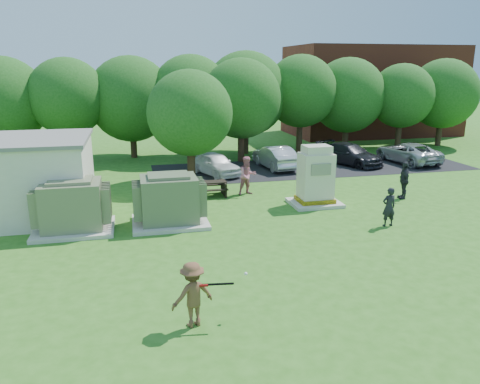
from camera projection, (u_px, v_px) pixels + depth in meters
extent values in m
plane|color=#2D6619|center=(268.00, 261.00, 15.39)|extent=(120.00, 120.00, 0.00)
cube|color=maroon|center=(371.00, 91.00, 43.70)|extent=(15.00, 8.00, 8.00)
cube|color=#232326|center=(313.00, 167.00, 29.62)|extent=(20.00, 6.00, 0.01)
cube|color=beige|center=(75.00, 229.00, 18.17)|extent=(3.00, 2.40, 0.15)
cube|color=#697151|center=(72.00, 205.00, 17.91)|extent=(2.20, 1.80, 1.80)
cube|color=#697151|center=(70.00, 181.00, 17.67)|extent=(1.60, 1.30, 0.12)
cube|color=#697151|center=(37.00, 207.00, 17.63)|extent=(0.32, 1.50, 1.35)
cube|color=#697151|center=(106.00, 202.00, 18.19)|extent=(0.32, 1.50, 1.35)
cube|color=beige|center=(170.00, 222.00, 18.98)|extent=(3.00, 2.40, 0.15)
cube|color=#5A6647|center=(169.00, 199.00, 18.73)|extent=(2.20, 1.80, 1.80)
cube|color=#5A6647|center=(168.00, 176.00, 18.48)|extent=(1.60, 1.30, 0.12)
cube|color=#5A6647|center=(137.00, 200.00, 18.44)|extent=(0.32, 1.50, 1.35)
cube|color=#5A6647|center=(201.00, 196.00, 19.00)|extent=(0.32, 1.50, 1.35)
cube|color=beige|center=(314.00, 203.00, 21.65)|extent=(2.27, 1.85, 0.15)
cube|color=yellow|center=(315.00, 199.00, 21.61)|extent=(1.60, 1.29, 0.19)
cube|color=beige|center=(316.00, 176.00, 21.32)|extent=(1.44, 1.13, 2.06)
cube|color=beige|center=(317.00, 149.00, 21.00)|extent=(1.18, 0.93, 0.36)
cube|color=gray|center=(321.00, 170.00, 20.65)|extent=(0.93, 0.04, 0.51)
cube|color=black|center=(209.00, 182.00, 22.91)|extent=(1.71, 0.66, 0.06)
cube|color=black|center=(207.00, 185.00, 23.47)|extent=(1.71, 0.24, 0.05)
cube|color=black|center=(211.00, 190.00, 22.49)|extent=(1.71, 0.24, 0.05)
cube|color=black|center=(194.00, 190.00, 22.84)|extent=(0.08, 1.28, 0.70)
cube|color=black|center=(224.00, 188.00, 23.16)|extent=(0.08, 1.28, 0.70)
imported|color=brown|center=(193.00, 294.00, 11.35)|extent=(1.21, 0.91, 1.66)
imported|color=black|center=(389.00, 207.00, 18.56)|extent=(0.59, 0.40, 1.59)
imported|color=#C36779|center=(247.00, 176.00, 23.13)|extent=(1.06, 0.89, 1.92)
imported|color=#27272D|center=(404.00, 180.00, 22.45)|extent=(0.69, 1.14, 1.81)
imported|color=white|center=(215.00, 164.00, 27.49)|extent=(2.85, 4.14, 1.31)
imported|color=#B4B3B8|center=(275.00, 157.00, 29.26)|extent=(1.96, 4.42, 1.41)
imported|color=black|center=(350.00, 154.00, 30.40)|extent=(3.65, 5.01, 1.35)
imported|color=#B1B1B6|center=(408.00, 153.00, 30.91)|extent=(2.80, 5.07, 1.34)
cylinder|color=black|center=(216.00, 284.00, 11.31)|extent=(0.85, 0.16, 0.06)
cylinder|color=maroon|center=(203.00, 285.00, 11.24)|extent=(0.23, 0.09, 0.06)
sphere|color=white|center=(246.00, 274.00, 11.75)|extent=(0.09, 0.09, 0.09)
cylinder|color=#47301E|center=(9.00, 145.00, 30.67)|extent=(0.44, 0.44, 2.40)
sphere|color=#235B1C|center=(3.00, 100.00, 29.93)|extent=(5.60, 5.60, 5.60)
cylinder|color=#47301E|center=(72.00, 141.00, 30.94)|extent=(0.44, 0.44, 2.80)
sphere|color=#235B1C|center=(67.00, 97.00, 30.19)|extent=(5.00, 5.00, 5.00)
cylinder|color=#47301E|center=(133.00, 141.00, 32.64)|extent=(0.44, 0.44, 2.30)
sphere|color=#235B1C|center=(131.00, 99.00, 31.89)|extent=(5.80, 5.80, 5.80)
cylinder|color=#47301E|center=(192.00, 138.00, 32.62)|extent=(0.44, 0.44, 2.70)
sphere|color=#235B1C|center=(191.00, 95.00, 31.85)|extent=(5.40, 5.40, 5.40)
cylinder|color=#47301E|center=(246.00, 136.00, 34.09)|extent=(0.44, 0.44, 2.50)
sphere|color=#235B1C|center=(246.00, 94.00, 33.30)|extent=(6.00, 6.00, 6.00)
cylinder|color=#47301E|center=(299.00, 133.00, 34.54)|extent=(0.44, 0.44, 2.90)
sphere|color=#235B1C|center=(301.00, 91.00, 33.76)|extent=(5.20, 5.20, 5.20)
cylinder|color=#47301E|center=(345.00, 133.00, 36.05)|extent=(0.44, 0.44, 2.40)
sphere|color=#235B1C|center=(348.00, 95.00, 35.30)|extent=(5.60, 5.60, 5.60)
cylinder|color=#47301E|center=(399.00, 132.00, 36.06)|extent=(0.44, 0.44, 2.60)
sphere|color=#235B1C|center=(402.00, 96.00, 35.35)|extent=(4.80, 4.80, 4.80)
cylinder|color=#47301E|center=(439.00, 130.00, 37.52)|extent=(0.44, 0.44, 2.50)
sphere|color=#235B1C|center=(443.00, 94.00, 36.77)|extent=(5.40, 5.40, 5.40)
cylinder|color=#47301E|center=(191.00, 160.00, 25.67)|extent=(0.44, 0.44, 2.40)
sphere|color=#235B1C|center=(190.00, 113.00, 25.00)|extent=(4.60, 4.60, 4.60)
cylinder|color=#47301E|center=(241.00, 142.00, 31.22)|extent=(0.44, 0.44, 2.60)
sphere|color=#235B1C|center=(241.00, 99.00, 30.48)|extent=(5.20, 5.20, 5.20)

